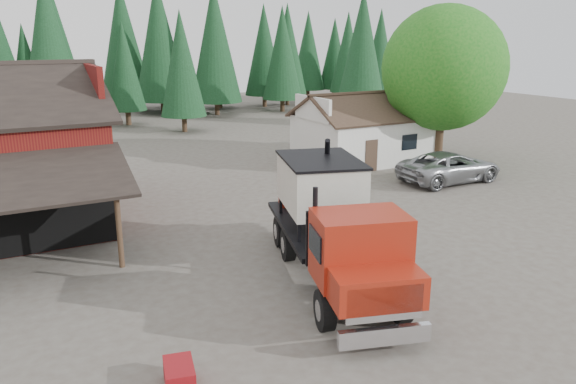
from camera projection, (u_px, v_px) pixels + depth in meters
name	position (u px, v px, depth m)	size (l,w,h in m)	color
ground	(283.00, 258.00, 21.48)	(120.00, 120.00, 0.00)	#4F483E
farmhouse	(363.00, 136.00, 37.98)	(8.60, 6.42, 4.65)	silver
deciduous_tree	(444.00, 73.00, 36.10)	(8.00, 8.00, 10.20)	#382619
conifer_backdrop	(91.00, 119.00, 57.08)	(76.00, 16.00, 16.00)	#113318
near_pine_b	(182.00, 64.00, 48.06)	(3.96, 3.96, 10.40)	#382619
near_pine_c	(362.00, 50.00, 51.70)	(4.84, 4.84, 12.40)	#382619
near_pine_d	(49.00, 46.00, 46.48)	(5.28, 5.28, 13.40)	#382619
feed_truck	(333.00, 221.00, 19.13)	(5.50, 10.47, 4.57)	black
silver_car	(450.00, 167.00, 32.51)	(2.91, 6.31, 1.75)	#9A9DA1
equip_box	(179.00, 376.00, 13.57)	(0.70, 1.10, 0.60)	maroon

